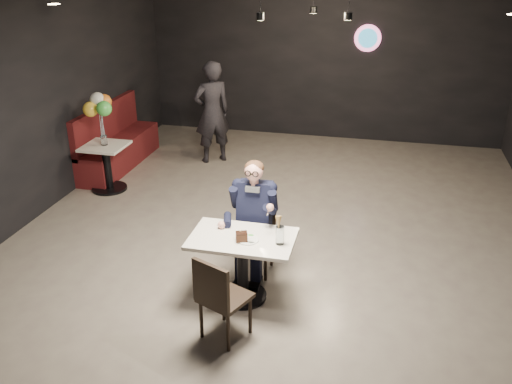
% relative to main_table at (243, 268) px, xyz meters
% --- Properties ---
extents(floor, '(9.00, 9.00, 0.00)m').
position_rel_main_table_xyz_m(floor, '(0.13, 1.39, -0.38)').
color(floor, gray).
rests_on(floor, ground).
extents(wall_sign, '(0.50, 0.06, 0.50)m').
position_rel_main_table_xyz_m(wall_sign, '(0.93, 5.86, 1.62)').
color(wall_sign, pink).
rests_on(wall_sign, floor).
extents(main_table, '(1.10, 0.70, 0.75)m').
position_rel_main_table_xyz_m(main_table, '(0.00, 0.00, 0.00)').
color(main_table, white).
rests_on(main_table, floor).
extents(chair_far, '(0.42, 0.46, 0.92)m').
position_rel_main_table_xyz_m(chair_far, '(-0.00, 0.55, 0.09)').
color(chair_far, black).
rests_on(chair_far, floor).
extents(chair_near, '(0.57, 0.59, 0.92)m').
position_rel_main_table_xyz_m(chair_near, '(-0.00, -0.66, 0.09)').
color(chair_near, black).
rests_on(chair_near, floor).
extents(seated_man, '(0.60, 0.80, 1.44)m').
position_rel_main_table_xyz_m(seated_man, '(-0.00, 0.55, 0.34)').
color(seated_man, black).
rests_on(seated_man, floor).
extents(dessert_plate, '(0.22, 0.22, 0.01)m').
position_rel_main_table_xyz_m(dessert_plate, '(0.08, -0.06, 0.38)').
color(dessert_plate, white).
rests_on(dessert_plate, main_table).
extents(cake_slice, '(0.14, 0.13, 0.08)m').
position_rel_main_table_xyz_m(cake_slice, '(0.02, -0.09, 0.43)').
color(cake_slice, black).
rests_on(cake_slice, dessert_plate).
extents(mint_leaf, '(0.06, 0.04, 0.01)m').
position_rel_main_table_xyz_m(mint_leaf, '(0.12, -0.10, 0.47)').
color(mint_leaf, green).
rests_on(mint_leaf, cake_slice).
extents(sundae_glass, '(0.09, 0.09, 0.20)m').
position_rel_main_table_xyz_m(sundae_glass, '(0.41, -0.05, 0.47)').
color(sundae_glass, silver).
rests_on(sundae_glass, main_table).
extents(wafer_cone, '(0.08, 0.08, 0.14)m').
position_rel_main_table_xyz_m(wafer_cone, '(0.40, -0.07, 0.62)').
color(wafer_cone, tan).
rests_on(wafer_cone, sundae_glass).
extents(booth_bench, '(0.55, 2.20, 1.10)m').
position_rel_main_table_xyz_m(booth_bench, '(-3.12, 3.37, 0.18)').
color(booth_bench, '#420E12').
rests_on(booth_bench, floor).
extents(side_table, '(0.63, 0.63, 0.79)m').
position_rel_main_table_xyz_m(side_table, '(-2.82, 2.37, 0.02)').
color(side_table, white).
rests_on(side_table, floor).
extents(balloon_vase, '(0.10, 0.10, 0.15)m').
position_rel_main_table_xyz_m(balloon_vase, '(-2.82, 2.37, 0.45)').
color(balloon_vase, silver).
rests_on(balloon_vase, side_table).
extents(balloon_bunch, '(0.42, 0.42, 0.69)m').
position_rel_main_table_xyz_m(balloon_bunch, '(-2.82, 2.37, 0.87)').
color(balloon_bunch, yellow).
rests_on(balloon_bunch, balloon_vase).
extents(passerby, '(0.78, 0.74, 1.80)m').
position_rel_main_table_xyz_m(passerby, '(-1.59, 4.01, 0.53)').
color(passerby, black).
rests_on(passerby, floor).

